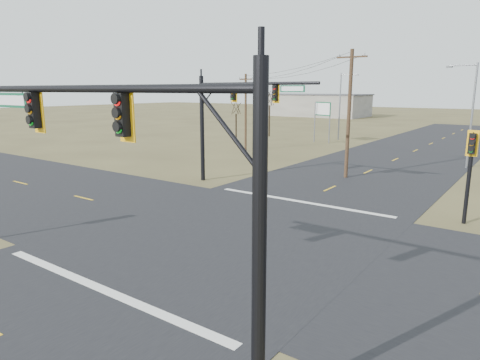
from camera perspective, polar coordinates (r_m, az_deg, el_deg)
name	(u,v)px	position (r m, az deg, el deg)	size (l,w,h in m)	color
ground	(229,234)	(21.37, -1.45, -7.15)	(320.00, 320.00, 0.00)	brown
road_ew	(229,233)	(21.37, -1.45, -7.13)	(160.00, 14.00, 0.02)	black
road_ns	(229,233)	(21.37, -1.45, -7.12)	(14.00, 160.00, 0.02)	black
stop_bar_near	(102,289)	(16.48, -17.86, -13.68)	(12.00, 0.40, 0.01)	silver
stop_bar_far	(300,201)	(27.46, 8.05, -2.85)	(12.00, 0.40, 0.01)	silver
mast_arm_near	(136,152)	(10.67, -13.66, 3.68)	(11.04, 0.41, 7.62)	black
mast_arm_far	(231,108)	(31.39, -1.21, 9.64)	(9.87, 0.46, 8.00)	black
pedestal_signal_ne	(471,158)	(25.01, 28.40, 2.60)	(0.57, 0.51, 5.00)	black
utility_pole_near	(349,113)	(35.05, 14.32, 8.66)	(2.46, 0.29, 10.04)	#4D3521
utility_pole_far	(246,111)	(49.45, 0.76, 9.15)	(2.09, 0.66, 8.72)	#4D3521
highway_sign	(322,114)	(58.36, 10.93, 8.69)	(2.72, 1.07, 5.38)	gray
streetlight_a	(470,110)	(43.47, 28.33, 8.21)	(2.60, 0.40, 9.29)	gray
streetlight_c	(341,103)	(62.02, 13.34, 9.98)	(2.56, 0.27, 9.21)	gray
bare_tree_a	(236,106)	(55.93, -0.53, 9.78)	(2.82, 2.82, 6.12)	black
bare_tree_b	(270,98)	(65.10, 3.98, 10.83)	(2.90, 2.90, 7.15)	black
warehouse_left	(312,105)	(118.31, 9.62, 9.77)	(28.00, 14.00, 5.50)	#A09C8E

